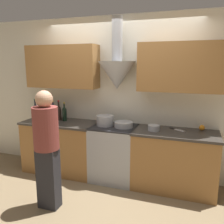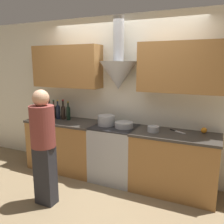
{
  "view_description": "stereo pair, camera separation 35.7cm",
  "coord_description": "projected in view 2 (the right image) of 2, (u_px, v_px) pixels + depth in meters",
  "views": [
    {
      "loc": [
        1.14,
        -3.11,
        1.85
      ],
      "look_at": [
        0.0,
        0.21,
        1.13
      ],
      "focal_mm": 38.0,
      "sensor_mm": 36.0,
      "label": 1
    },
    {
      "loc": [
        1.47,
        -2.97,
        1.85
      ],
      "look_at": [
        0.0,
        0.21,
        1.13
      ],
      "focal_mm": 38.0,
      "sensor_mm": 36.0,
      "label": 2
    }
  ],
  "objects": [
    {
      "name": "person_foreground_left",
      "position": [
        43.0,
        143.0,
        3.05
      ],
      "size": [
        0.31,
        0.31,
        1.54
      ],
      "color": "#28282D",
      "rests_on": "ground_plane"
    },
    {
      "name": "wine_bottle_0",
      "position": [
        42.0,
        109.0,
        4.37
      ],
      "size": [
        0.07,
        0.07,
        0.35
      ],
      "color": "black",
      "rests_on": "counter_left"
    },
    {
      "name": "stock_pot",
      "position": [
        106.0,
        120.0,
        3.78
      ],
      "size": [
        0.27,
        0.27,
        0.16
      ],
      "color": "#A8AAAF",
      "rests_on": "stove_range"
    },
    {
      "name": "counter_left",
      "position": [
        65.0,
        144.0,
        4.2
      ],
      "size": [
        1.27,
        0.62,
        0.88
      ],
      "color": "#9E6B38",
      "rests_on": "ground_plane"
    },
    {
      "name": "saucepan",
      "position": [
        153.0,
        129.0,
        3.43
      ],
      "size": [
        0.17,
        0.17,
        0.08
      ],
      "color": "#A8AAAF",
      "rests_on": "counter_right"
    },
    {
      "name": "counter_right",
      "position": [
        174.0,
        163.0,
        3.42
      ],
      "size": [
        1.22,
        0.62,
        0.88
      ],
      "color": "#9E6B38",
      "rests_on": "ground_plane"
    },
    {
      "name": "mixing_bowl",
      "position": [
        124.0,
        125.0,
        3.65
      ],
      "size": [
        0.29,
        0.29,
        0.09
      ],
      "color": "#A8AAAF",
      "rests_on": "stove_range"
    },
    {
      "name": "orange_fruit",
      "position": [
        204.0,
        130.0,
        3.36
      ],
      "size": [
        0.08,
        0.08,
        0.08
      ],
      "color": "orange",
      "rests_on": "counter_right"
    },
    {
      "name": "wine_bottle_2",
      "position": [
        50.0,
        110.0,
        4.28
      ],
      "size": [
        0.07,
        0.07,
        0.34
      ],
      "color": "black",
      "rests_on": "counter_left"
    },
    {
      "name": "chefs_knife",
      "position": [
        178.0,
        131.0,
        3.43
      ],
      "size": [
        0.25,
        0.17,
        0.01
      ],
      "rotation": [
        0.0,
        0.0,
        -0.55
      ],
      "color": "silver",
      "rests_on": "counter_right"
    },
    {
      "name": "wine_bottle_4",
      "position": [
        58.0,
        111.0,
        4.2
      ],
      "size": [
        0.07,
        0.07,
        0.34
      ],
      "color": "black",
      "rests_on": "counter_left"
    },
    {
      "name": "ground_plane",
      "position": [
        106.0,
        187.0,
        3.62
      ],
      "size": [
        12.0,
        12.0,
        0.0
      ],
      "primitive_type": "plane",
      "color": "#847051"
    },
    {
      "name": "wall_back",
      "position": [
        121.0,
        88.0,
        3.84
      ],
      "size": [
        8.4,
        0.59,
        2.6
      ],
      "color": "silver",
      "rests_on": "ground_plane"
    },
    {
      "name": "wine_bottle_3",
      "position": [
        54.0,
        111.0,
        4.25
      ],
      "size": [
        0.07,
        0.07,
        0.33
      ],
      "color": "black",
      "rests_on": "counter_left"
    },
    {
      "name": "wine_bottle_1",
      "position": [
        46.0,
        111.0,
        4.32
      ],
      "size": [
        0.07,
        0.07,
        0.32
      ],
      "color": "black",
      "rests_on": "counter_left"
    },
    {
      "name": "wine_bottle_6",
      "position": [
        68.0,
        112.0,
        4.13
      ],
      "size": [
        0.07,
        0.07,
        0.33
      ],
      "color": "black",
      "rests_on": "counter_left"
    },
    {
      "name": "wine_bottle_5",
      "position": [
        63.0,
        111.0,
        4.18
      ],
      "size": [
        0.08,
        0.08,
        0.35
      ],
      "color": "black",
      "rests_on": "counter_left"
    },
    {
      "name": "stove_range",
      "position": [
        115.0,
        153.0,
        3.81
      ],
      "size": [
        0.69,
        0.6,
        0.88
      ],
      "color": "#A8AAAF",
      "rests_on": "ground_plane"
    }
  ]
}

